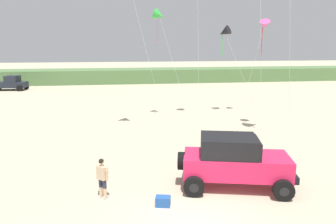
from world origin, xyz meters
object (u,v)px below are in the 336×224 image
(jeep, at_px, (234,161))
(distant_pickup, at_px, (10,83))
(person_watching, at_px, (102,176))
(cooler_box, at_px, (163,201))
(kite_blue_swept, at_px, (265,25))
(kite_black_sled, at_px, (159,16))
(kite_orange_streamer, at_px, (224,32))

(jeep, distance_m, distant_pickup, 38.80)
(jeep, relative_size, person_watching, 3.01)
(jeep, bearing_deg, cooler_box, -159.63)
(jeep, xyz_separation_m, cooler_box, (-3.22, -1.20, -1.01))
(jeep, relative_size, kite_blue_swept, 0.64)
(kite_blue_swept, bearing_deg, kite_black_sled, 148.31)
(jeep, distance_m, person_watching, 5.52)
(distant_pickup, bearing_deg, kite_black_sled, -47.62)
(person_watching, bearing_deg, kite_black_sled, 74.04)
(kite_blue_swept, bearing_deg, person_watching, -138.45)
(person_watching, height_order, kite_black_sled, kite_black_sled)
(person_watching, xyz_separation_m, kite_blue_swept, (10.84, 9.61, 6.43))
(cooler_box, relative_size, kite_orange_streamer, 0.07)
(jeep, relative_size, distant_pickup, 1.05)
(kite_orange_streamer, bearing_deg, distant_pickup, 142.01)
(kite_black_sled, bearing_deg, kite_orange_streamer, 11.58)
(kite_blue_swept, bearing_deg, distant_pickup, 136.05)
(cooler_box, relative_size, kite_blue_swept, 0.07)
(kite_blue_swept, bearing_deg, cooler_box, -128.95)
(person_watching, xyz_separation_m, kite_black_sled, (3.97, 13.86, 7.35))
(cooler_box, xyz_separation_m, kite_blue_swept, (8.56, 10.59, 7.17))
(kite_black_sled, bearing_deg, distant_pickup, 132.38)
(kite_orange_streamer, bearing_deg, person_watching, -122.93)
(cooler_box, height_order, kite_black_sled, kite_black_sled)
(jeep, xyz_separation_m, kite_black_sled, (-1.54, 13.64, 7.09))
(person_watching, relative_size, cooler_box, 2.98)
(jeep, distance_m, kite_black_sled, 15.45)
(distant_pickup, distance_m, kite_orange_streamer, 30.90)
(kite_black_sled, distance_m, kite_blue_swept, 8.14)
(distant_pickup, bearing_deg, person_watching, -67.25)
(jeep, xyz_separation_m, person_watching, (-5.51, -0.22, -0.26))
(person_watching, relative_size, kite_orange_streamer, 0.22)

